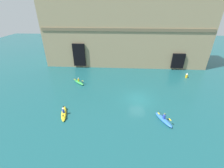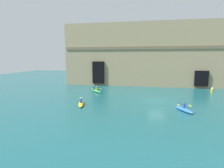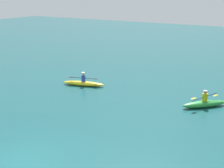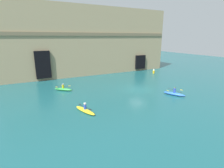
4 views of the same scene
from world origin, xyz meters
name	(u,v)px [view 2 (image 2 of 4)]	position (x,y,z in m)	size (l,w,h in m)	color
ground_plane	(157,101)	(0.00, 0.00, 0.00)	(120.00, 120.00, 0.00)	#195156
cliff_bluff	(144,55)	(-2.07, 17.05, 7.32)	(38.12, 8.00, 14.67)	#9E8966
kayak_blue	(184,109)	(2.89, -5.09, 0.27)	(2.03, 3.12, 1.23)	blue
kayak_yellow	(81,104)	(-10.65, -4.64, 0.22)	(1.66, 3.43, 1.08)	yellow
kayak_green	(97,91)	(-11.02, 4.84, 0.25)	(2.68, 2.56, 1.12)	green
marker_buoy	(212,90)	(10.92, 8.77, 0.51)	(0.44, 0.44, 1.10)	yellow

